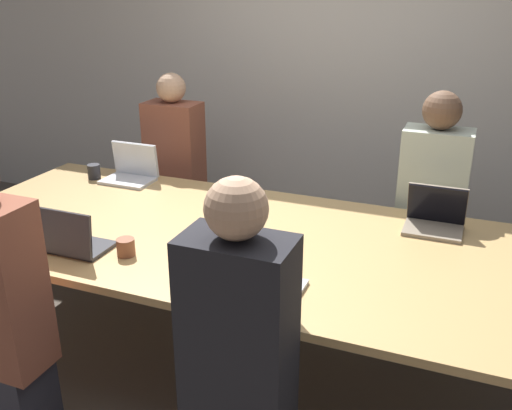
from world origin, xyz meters
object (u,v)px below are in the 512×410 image
Objects in this scene: laptop_far_right at (435,217)px; person_near_midright at (238,364)px; laptop_far_left at (132,170)px; cup_far_left at (94,172)px; stapler at (266,247)px; cup_near_midright at (206,275)px; laptop_near_left at (68,239)px; person_far_left at (176,172)px; cup_near_left at (126,247)px; person_far_right at (430,210)px; laptop_near_midright at (259,280)px.

person_near_midright reaches higher than laptop_far_right.
laptop_far_left is (-1.98, 0.09, 0.00)m from laptop_far_right.
cup_far_left reaches higher than stapler.
laptop_near_left is (-0.78, 0.04, 0.02)m from cup_near_midright.
laptop_far_right is 0.22× the size of person_far_left.
cup_near_left is (-0.82, 0.50, 0.11)m from person_near_midright.
cup_near_left is at bearing -58.13° from laptop_far_left.
laptop_near_left is 0.98m from stapler.
person_near_midright reaches higher than person_far_left.
person_far_left is 1.52m from cup_near_left.
laptop_far_right reaches higher than cup_near_left.
laptop_near_left is (-1.66, -0.97, -0.00)m from laptop_far_right.
laptop_far_right is 0.22× the size of person_near_midright.
cup_near_midright is at bearing -131.10° from laptop_far_right.
person_far_left is at bearing 176.82° from person_far_right.
laptop_near_left is (0.58, -0.98, 0.02)m from cup_far_left.
cup_far_left is 1.61m from stapler.
laptop_far_right reaches higher than cup_near_midright.
laptop_far_right is 3.14× the size of cup_far_left.
laptop_far_left is 1.55m from cup_near_midright.
person_far_right reaches higher than cup_far_left.
stapler is (-0.12, 0.42, -0.06)m from laptop_near_midright.
laptop_near_left is (0.24, -1.49, 0.14)m from person_far_left.
stapler is (1.23, -0.69, -0.05)m from laptop_far_left.
cup_far_left is 1.25m from cup_near_left.
laptop_far_right is at bearing -15.58° from person_far_left.
laptop_far_left is at bearing -100.50° from person_far_left.
cup_near_midright is (-0.88, -1.01, -0.02)m from laptop_far_right.
person_far_left is 0.99× the size of person_near_midright.
laptop_far_right is at bearing 33.02° from cup_near_left.
laptop_near_midright is at bearing -50.39° from person_far_left.
cup_far_left is 0.29× the size of laptop_near_midright.
person_near_midright reaches higher than stapler.
laptop_far_right is 1.64m from cup_near_left.
person_far_right is at bearing 10.71° from cup_far_left.
person_far_left is (-1.90, 0.53, -0.14)m from laptop_far_right.
cup_near_left is at bearing -9.25° from laptop_near_midright.
laptop_near_midright is at bearing -9.25° from cup_near_left.
stapler is at bearing -76.35° from person_near_midright.
laptop_far_left reaches higher than stapler.
laptop_near_left reaches higher than cup_near_midright.
cup_near_left is at bearing 167.05° from cup_near_midright.
person_far_left is (0.08, 0.44, -0.14)m from laptop_far_left.
person_far_right is at bearing 45.05° from cup_near_left.
laptop_far_left is 3.39× the size of cup_near_midright.
laptop_far_right is at bearing -149.75° from laptop_near_left.
laptop_far_right is 0.22× the size of person_far_right.
person_far_right reaches higher than laptop_far_left.
person_far_right reaches higher than stapler.
cup_near_left is (0.28, 0.07, -0.03)m from laptop_near_left.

